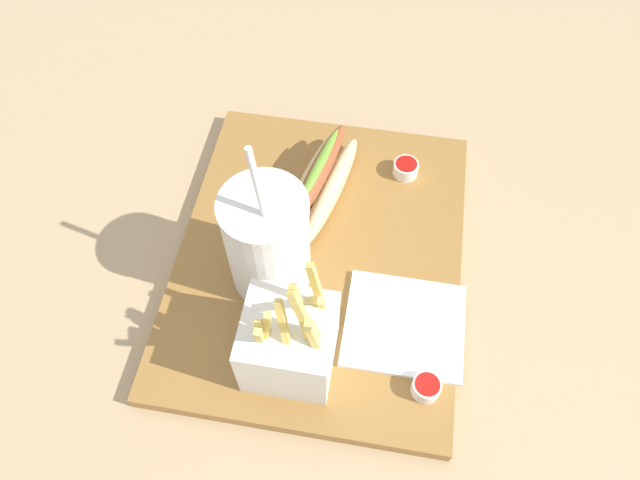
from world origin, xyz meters
name	(u,v)px	position (x,y,z in m)	size (l,w,h in m)	color
ground_plane	(320,265)	(0.00, 0.00, -0.01)	(2.40, 2.40, 0.02)	tan
food_tray	(320,257)	(0.00, 0.00, 0.01)	(0.42, 0.34, 0.02)	olive
soda_cup	(268,242)	(0.04, -0.05, 0.09)	(0.09, 0.09, 0.22)	white
fries_basket	(289,342)	(0.14, -0.01, 0.07)	(0.09, 0.09, 0.17)	white
hot_dog_1	(319,183)	(-0.09, -0.02, 0.05)	(0.19, 0.09, 0.06)	#E5C689
ketchup_cup_1	(426,387)	(0.15, 0.14, 0.03)	(0.03, 0.03, 0.02)	white
ketchup_cup_2	(406,168)	(-0.14, 0.09, 0.03)	(0.03, 0.03, 0.02)	white
napkin_stack	(404,325)	(0.08, 0.11, 0.02)	(0.12, 0.13, 0.01)	white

